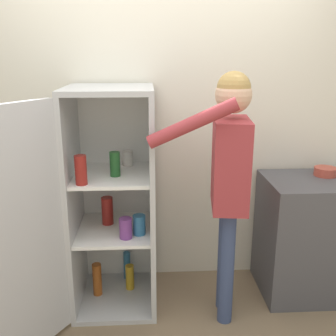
% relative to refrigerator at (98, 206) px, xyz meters
% --- Properties ---
extents(wall_back, '(7.00, 0.06, 2.55)m').
position_rel_refrigerator_xyz_m(wall_back, '(0.45, 0.44, 0.48)').
color(wall_back, silver).
rests_on(wall_back, ground_plane).
extents(refrigerator, '(0.96, 1.14, 1.60)m').
position_rel_refrigerator_xyz_m(refrigerator, '(0.00, 0.00, 0.00)').
color(refrigerator, '#B7BABC').
rests_on(refrigerator, ground_plane).
extents(person, '(0.68, 0.53, 1.72)m').
position_rel_refrigerator_xyz_m(person, '(0.88, -0.16, 0.32)').
color(person, '#384770').
rests_on(person, ground_plane).
extents(counter, '(0.75, 0.58, 0.92)m').
position_rel_refrigerator_xyz_m(counter, '(1.60, 0.10, -0.33)').
color(counter, '#4C4C51').
rests_on(counter, ground_plane).
extents(bowl, '(0.17, 0.17, 0.06)m').
position_rel_refrigerator_xyz_m(bowl, '(1.70, 0.20, 0.16)').
color(bowl, '#B24738').
rests_on(bowl, counter).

